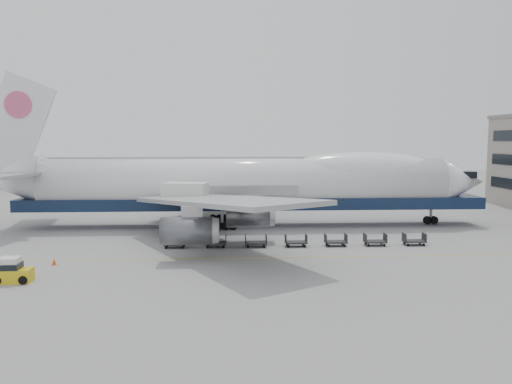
{
  "coord_description": "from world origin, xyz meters",
  "views": [
    {
      "loc": [
        -1.9,
        -53.04,
        11.34
      ],
      "look_at": [
        1.13,
        6.0,
        5.12
      ],
      "focal_mm": 35.0,
      "sensor_mm": 36.0,
      "label": 1
    }
  ],
  "objects": [
    {
      "name": "dolly_0",
      "position": [
        -7.8,
        -1.08,
        0.53
      ],
      "size": [
        2.3,
        1.35,
        1.3
      ],
      "color": "#2D2D30",
      "rests_on": "ground"
    },
    {
      "name": "dolly_1",
      "position": [
        -3.52,
        -1.08,
        0.53
      ],
      "size": [
        2.3,
        1.35,
        1.3
      ],
      "color": "#2D2D30",
      "rests_on": "ground"
    },
    {
      "name": "baggage_tug",
      "position": [
        -19.35,
        -13.25,
        0.89
      ],
      "size": [
        2.8,
        1.57,
        2.02
      ],
      "rotation": [
        0.0,
        0.0,
        0.03
      ],
      "color": "gold",
      "rests_on": "ground"
    },
    {
      "name": "catering_truck",
      "position": [
        -7.3,
        6.55,
        3.46
      ],
      "size": [
        6.04,
        4.72,
        6.23
      ],
      "rotation": [
        0.0,
        0.0,
        -0.22
      ],
      "color": "#171D46",
      "rests_on": "ground"
    },
    {
      "name": "dolly_2",
      "position": [
        0.75,
        -1.08,
        0.53
      ],
      "size": [
        2.3,
        1.35,
        1.3
      ],
      "color": "#2D2D30",
      "rests_on": "ground"
    },
    {
      "name": "dolly_5",
      "position": [
        13.58,
        -1.08,
        0.53
      ],
      "size": [
        2.3,
        1.35,
        1.3
      ],
      "color": "#2D2D30",
      "rests_on": "ground"
    },
    {
      "name": "dolly_4",
      "position": [
        9.3,
        -1.08,
        0.53
      ],
      "size": [
        2.3,
        1.35,
        1.3
      ],
      "color": "#2D2D30",
      "rests_on": "ground"
    },
    {
      "name": "dolly_6",
      "position": [
        17.86,
        -1.08,
        0.53
      ],
      "size": [
        2.3,
        1.35,
        1.3
      ],
      "color": "#2D2D30",
      "rests_on": "ground"
    },
    {
      "name": "hangar",
      "position": [
        -10.0,
        70.0,
        3.5
      ],
      "size": [
        110.0,
        8.0,
        7.0
      ],
      "primitive_type": "cube",
      "color": "slate",
      "rests_on": "ground"
    },
    {
      "name": "dolly_3",
      "position": [
        5.03,
        -1.08,
        0.53
      ],
      "size": [
        2.3,
        1.35,
        1.3
      ],
      "color": "#2D2D30",
      "rests_on": "ground"
    },
    {
      "name": "airliner",
      "position": [
        0.64,
        12.0,
        5.62
      ],
      "size": [
        67.0,
        55.3,
        19.98
      ],
      "color": "white",
      "rests_on": "ground"
    },
    {
      "name": "apron_line",
      "position": [
        0.0,
        -6.0,
        0.01
      ],
      "size": [
        60.0,
        0.15,
        0.01
      ],
      "primitive_type": "cube",
      "color": "gold",
      "rests_on": "ground"
    },
    {
      "name": "ground",
      "position": [
        0.0,
        0.0,
        0.0
      ],
      "size": [
        260.0,
        260.0,
        0.0
      ],
      "primitive_type": "plane",
      "color": "gray",
      "rests_on": "ground"
    },
    {
      "name": "traffic_cone",
      "position": [
        -17.98,
        -7.78,
        0.29
      ],
      "size": [
        0.41,
        0.41,
        0.61
      ],
      "rotation": [
        0.0,
        0.0,
        0.41
      ],
      "color": "#E5490C",
      "rests_on": "ground"
    }
  ]
}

